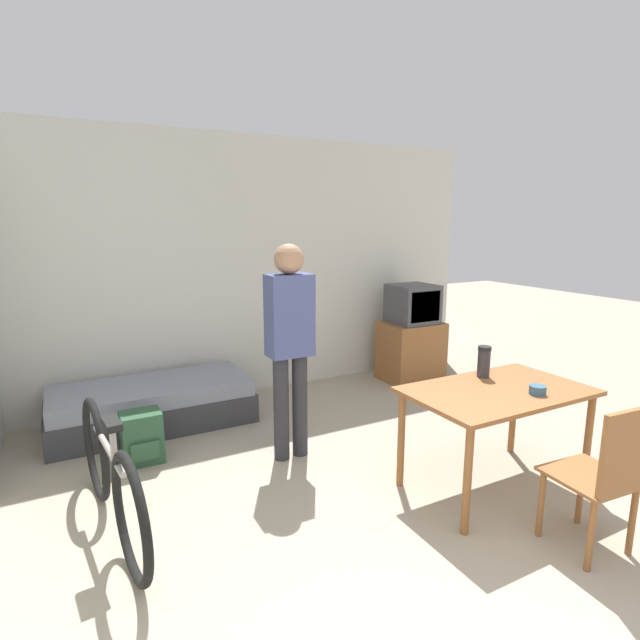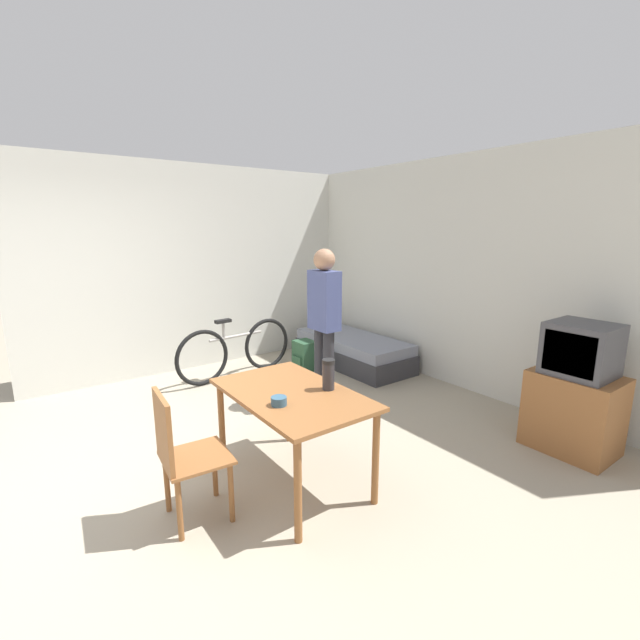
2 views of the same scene
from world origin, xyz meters
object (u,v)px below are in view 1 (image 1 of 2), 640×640
Objects in this scene: dining_table at (497,401)px; backpack at (142,437)px; wooden_chair at (606,473)px; thermos_flask at (484,360)px; tv at (411,337)px; person_standing at (290,336)px; bicycle at (111,477)px; daybed at (153,405)px; mate_bowl at (538,390)px.

dining_table reaches higher than backpack.
thermos_flask is at bearing 81.78° from wooden_chair.
tv is 2.43m from dining_table.
wooden_chair is 2.20m from person_standing.
thermos_flask reaches higher than backpack.
daybed is at bearing 72.29° from bicycle.
mate_bowl is 2.90m from backpack.
daybed is 3.58m from wooden_chair.
dining_table is 11.55× the size of mate_bowl.
person_standing is (0.86, -1.15, 0.78)m from daybed.
mate_bowl is at bearing -52.83° from dining_table.
tv is 1.25× the size of wooden_chair.
wooden_chair is at bearing -98.22° from thermos_flask.
tv reaches higher than thermos_flask.
tv is 2.56m from mate_bowl.
tv is 3.19m from wooden_chair.
dining_table is at bearing -49.36° from daybed.
bicycle is 7.16× the size of thermos_flask.
mate_bowl reaches higher than backpack.
dining_table is at bearing -114.60° from tv.
bicycle is (-2.40, 0.68, -0.28)m from dining_table.
person_standing is (-2.06, -1.12, 0.47)m from tv.
thermos_flask reaches higher than dining_table.
tv is (2.92, -0.02, 0.31)m from daybed.
wooden_chair is (-0.04, -0.81, -0.13)m from dining_table.
thermos_flask is at bearing -35.51° from person_standing.
thermos_flask is at bearing 94.37° from mate_bowl.
person_standing reaches higher than dining_table.
daybed is at bearing 130.64° from dining_table.
wooden_chair is at bearing -58.31° from daybed.
daybed is 1.07× the size of bicycle.
wooden_chair reaches higher than bicycle.
wooden_chair reaches higher than backpack.
wooden_chair is 3.15m from backpack.
person_standing is 4.20× the size of backpack.
person_standing reaches higher than backpack.
tv is 4.90× the size of thermos_flask.
bicycle is 0.92m from backpack.
thermos_flask is at bearing -114.55° from tv.
tv is at bearing 70.85° from wooden_chair.
person_standing is (1.35, 0.40, 0.62)m from bicycle.
person_standing is (-1.05, 1.08, 0.35)m from dining_table.
wooden_chair is 8.38× the size of mate_bowl.
mate_bowl is (2.06, -2.42, 0.55)m from daybed.
bicycle is (-3.41, -1.52, -0.15)m from tv.
wooden_chair reaches higher than dining_table.
thermos_flask reaches higher than mate_bowl.
tv is at bearing 11.98° from backpack.
wooden_chair is (-1.05, -3.01, -0.01)m from tv.
dining_table is 0.82m from wooden_chair.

